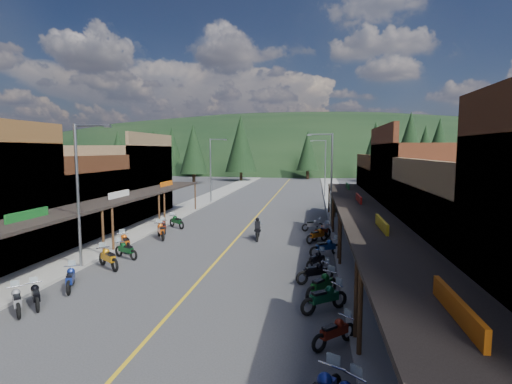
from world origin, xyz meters
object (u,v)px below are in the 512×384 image
at_px(shop_east_3, 405,195).
at_px(bike_west_7, 125,241).
at_px(pine_5, 439,144).
at_px(pedestrian_east_a, 373,267).
at_px(bike_west_6, 126,249).
at_px(shop_west_2, 58,203).
at_px(shop_east_1, 503,245).
at_px(bike_east_5, 315,271).
at_px(rider_on_bike, 258,231).
at_px(shop_east_2, 438,197).
at_px(shop_west_3, 118,181).
at_px(pine_7, 172,148).
at_px(bike_west_4, 70,277).
at_px(bike_west_8, 161,230).
at_px(bike_west_10, 177,221).
at_px(bike_east_2, 334,331).
at_px(bike_east_10, 313,224).
at_px(pine_9, 425,151).
at_px(bike_west_5, 108,257).
at_px(bike_east_6, 316,259).
at_px(streetlight_2, 330,176).
at_px(bike_west_2, 17,299).
at_px(bike_east_7, 326,246).
at_px(bike_west_3, 36,294).
at_px(bike_east_3, 324,297).
at_px(bike_west_9, 164,226).
at_px(pine_8, 154,154).
at_px(bike_east_4, 322,284).
at_px(streetlight_3, 324,166).
at_px(pine_4, 375,147).
at_px(pine_0, 118,151).
at_px(pine_2, 241,144).
at_px(bike_east_9, 321,231).
at_px(pine_11, 410,146).
at_px(pine_6, 512,151).
at_px(pine_10, 193,149).
at_px(pine_3, 308,151).
at_px(streetlight_1, 212,167).
at_px(pine_1, 194,148).
at_px(pedestrian_east_b, 334,207).

xyz_separation_m(shop_east_3, bike_west_7, (-20.24, -13.28, -1.88)).
distance_m(pine_5, pedestrian_east_a, 83.38).
bearing_deg(bike_west_6, shop_west_2, 84.30).
height_order(shop_east_1, bike_east_5, shop_east_1).
relative_size(rider_on_bike, pedestrian_east_a, 1.23).
height_order(shop_east_2, shop_east_3, shop_east_2).
bearing_deg(shop_west_3, bike_west_7, -61.21).
xyz_separation_m(shop_east_2, pine_7, (-45.78, 74.30, 3.72)).
bearing_deg(bike_west_4, bike_west_8, 63.21).
bearing_deg(bike_west_10, bike_east_2, -107.10).
relative_size(bike_west_4, bike_east_10, 1.11).
relative_size(pine_9, bike_west_5, 4.65).
height_order(bike_west_4, bike_east_6, bike_west_4).
bearing_deg(rider_on_bike, bike_east_6, -63.04).
height_order(streetlight_2, bike_west_2, streetlight_2).
bearing_deg(bike_east_7, bike_east_5, -38.25).
bearing_deg(bike_east_5, bike_west_6, -136.68).
distance_m(bike_west_3, bike_east_3, 12.08).
bearing_deg(bike_west_9, pine_8, 87.13).
bearing_deg(rider_on_bike, bike_east_4, -73.44).
bearing_deg(bike_west_8, streetlight_3, 34.83).
distance_m(shop_west_3, pine_4, 58.27).
xyz_separation_m(shop_east_1, pine_0, (-53.75, 69.90, 3.95)).
bearing_deg(shop_east_3, bike_west_8, -153.98).
distance_m(streetlight_2, bike_east_2, 21.30).
bearing_deg(pine_2, pine_8, -123.69).
xyz_separation_m(bike_west_2, bike_east_10, (11.74, 18.54, -0.03)).
bearing_deg(bike_east_9, pine_11, 104.35).
bearing_deg(pine_9, bike_west_4, -118.67).
xyz_separation_m(pine_11, bike_west_3, (-25.82, -49.32, -6.64)).
distance_m(streetlight_2, bike_east_6, 12.70).
relative_size(pine_6, pine_10, 0.95).
relative_size(streetlight_2, bike_east_2, 4.09).
height_order(pine_3, bike_east_5, pine_3).
distance_m(streetlight_1, pine_1, 51.01).
relative_size(shop_east_1, pine_0, 0.99).
xyz_separation_m(pine_2, bike_west_6, (4.38, -61.63, -7.41)).
bearing_deg(pine_3, pine_9, -46.40).
relative_size(streetlight_2, pedestrian_east_b, 4.23).
height_order(pine_11, bike_west_8, pine_11).
distance_m(streetlight_3, bike_west_8, 31.03).
bearing_deg(bike_east_4, pine_4, 114.83).
relative_size(bike_east_2, bike_east_3, 0.87).
xyz_separation_m(shop_west_2, bike_west_4, (8.12, -10.89, -1.93)).
relative_size(shop_east_3, bike_east_10, 5.68).
height_order(pine_0, bike_west_7, pine_0).
relative_size(bike_west_6, bike_east_4, 0.90).
height_order(bike_west_2, bike_west_9, bike_west_2).
height_order(shop_west_2, bike_east_2, shop_west_2).
xyz_separation_m(pine_9, bike_west_3, (-29.82, -56.32, -5.83)).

